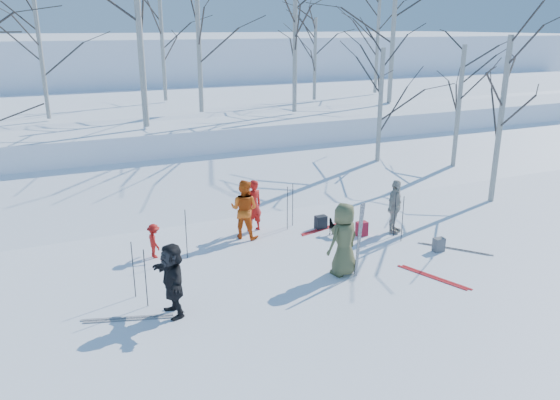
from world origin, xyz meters
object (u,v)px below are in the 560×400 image
skier_red_seated (154,241)px  backpack_grey (439,245)px  dog (336,228)px  skier_grey_west (172,280)px  skier_red_north (253,206)px  skier_redor_behind (244,209)px  skier_cream_east (395,207)px  skier_olive_center (344,239)px  backpack_red (362,229)px  backpack_dark (321,222)px

skier_red_seated → backpack_grey: bearing=-117.0°
skier_red_seated → dog: bearing=-102.5°
skier_red_seated → backpack_grey: skier_red_seated is taller
skier_grey_west → skier_red_north: bearing=135.8°
skier_redor_behind → skier_grey_west: bearing=93.0°
skier_cream_east → skier_red_north: bearing=118.9°
skier_olive_center → backpack_red: 2.79m
backpack_dark → skier_red_seated: bearing=-179.2°
skier_cream_east → backpack_grey: 1.81m
skier_red_north → dog: (2.03, -1.38, -0.54)m
skier_red_seated → dog: (5.14, -0.62, -0.22)m
skier_red_north → skier_red_seated: 3.21m
backpack_grey → skier_red_north: bearing=138.5°
backpack_dark → backpack_red: bearing=-50.9°
backpack_grey → backpack_dark: bearing=126.3°
skier_grey_west → dog: (5.40, 2.54, -0.56)m
skier_redor_behind → backpack_grey: 5.47m
skier_cream_east → backpack_red: size_ratio=3.83×
skier_grey_west → backpack_red: size_ratio=3.84×
skier_red_seated → dog: 5.18m
skier_red_seated → skier_red_north: bearing=-81.8°
dog → skier_red_north: bearing=-55.9°
skier_olive_center → backpack_dark: (1.00, 3.00, -0.71)m
skier_grey_west → dog: size_ratio=2.80×
skier_red_seated → dog: skier_red_seated is taller
dog → backpack_red: bearing=134.1°
skier_cream_east → backpack_grey: (0.29, -1.68, -0.61)m
skier_redor_behind → backpack_grey: bearing=-172.3°
skier_cream_east → backpack_grey: skier_cream_east is taller
skier_grey_west → backpack_grey: bearing=89.3°
dog → backpack_red: dog is taller
skier_olive_center → skier_redor_behind: bearing=-83.4°
skier_red_north → skier_cream_east: size_ratio=0.97×
skier_olive_center → backpack_grey: size_ratio=4.81×
skier_red_north → backpack_grey: size_ratio=4.13×
backpack_red → skier_red_seated: bearing=171.0°
skier_red_north → dog: bearing=136.1°
skier_olive_center → skier_redor_behind: (-1.34, 3.28, -0.05)m
skier_grey_west → backpack_grey: size_ratio=4.25×
skier_grey_west → backpack_dark: size_ratio=4.03×
backpack_red → skier_grey_west: bearing=-159.9°
skier_red_north → skier_cream_east: bearing=143.6°
skier_olive_center → skier_grey_west: (-4.27, -0.23, -0.11)m
dog → backpack_grey: (1.97, -2.16, -0.05)m
skier_red_north → skier_olive_center: bearing=94.1°
backpack_red → backpack_grey: backpack_red is taller
backpack_red → skier_red_north: bearing=148.2°
backpack_grey → skier_cream_east: bearing=99.7°
skier_redor_behind → skier_red_seated: skier_redor_behind is taller
skier_red_north → backpack_red: (2.73, -1.69, -0.57)m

